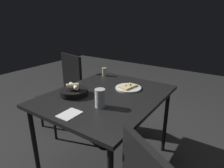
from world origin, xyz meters
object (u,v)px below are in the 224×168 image
pizza_plate (128,88)px  chair_near (65,88)px  dining_table (106,101)px  bread_basket (74,92)px  pepper_shaker (104,72)px  beer_glass (100,99)px

pizza_plate → chair_near: 0.99m
dining_table → pizza_plate: (-0.23, 0.09, 0.07)m
bread_basket → pepper_shaker: size_ratio=2.58×
pepper_shaker → chair_near: size_ratio=0.10×
pizza_plate → chair_near: size_ratio=0.26×
bread_basket → pepper_shaker: bread_basket is taller
bread_basket → beer_glass: beer_glass is taller
pepper_shaker → dining_table: bearing=38.2°
bread_basket → pizza_plate: bearing=142.4°
pepper_shaker → beer_glass: bearing=34.2°
pepper_shaker → chair_near: (0.14, -0.52, -0.26)m
bread_basket → chair_near: size_ratio=0.25×
beer_glass → dining_table: bearing=-154.7°
dining_table → pepper_shaker: size_ratio=12.18×
beer_glass → chair_near: chair_near is taller
chair_near → beer_glass: bearing=61.9°
pizza_plate → pepper_shaker: (-0.20, -0.44, 0.03)m
dining_table → chair_near: 0.93m
bread_basket → chair_near: (-0.47, -0.64, -0.26)m
dining_table → pizza_plate: bearing=158.5°
pizza_plate → bread_basket: size_ratio=1.02×
dining_table → chair_near: size_ratio=1.19×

